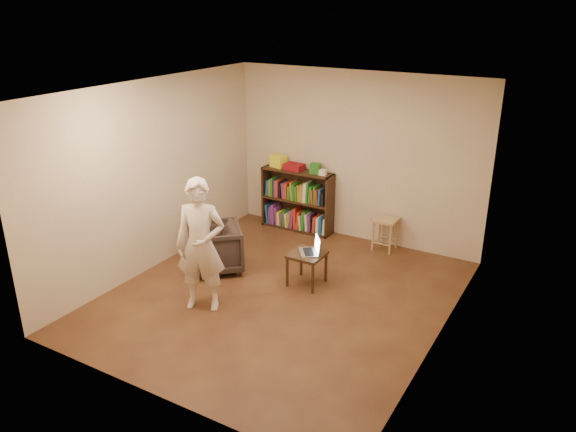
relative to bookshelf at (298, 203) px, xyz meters
The scene contains 15 objects.
floor 2.33m from the bookshelf, 66.30° to the right, with size 4.50×4.50×0.00m, color #432115.
ceiling 3.15m from the bookshelf, 66.30° to the right, with size 4.50×4.50×0.00m, color silver.
wall_back 1.27m from the bookshelf, ahead, with size 4.00×4.00×0.00m, color #C3A993.
wall_left 2.51m from the bookshelf, 117.30° to the right, with size 4.50×4.50×0.00m, color #C3A993.
wall_right 3.69m from the bookshelf, 35.65° to the right, with size 4.50×4.50×0.00m, color #C3A993.
bookshelf is the anchor object (origin of this frame).
box_yellow 0.75m from the bookshelf, behind, with size 0.24×0.17×0.20m, color yellow.
red_cloth 0.61m from the bookshelf, behind, with size 0.30×0.22×0.10m, color maroon.
box_green 0.71m from the bookshelf, ahead, with size 0.15×0.15×0.15m, color #26721E.
box_white 0.76m from the bookshelf, ahead, with size 0.10×0.10×0.08m, color white.
stool 1.54m from the bookshelf, ahead, with size 0.35×0.35×0.50m.
armchair 1.91m from the bookshelf, 97.82° to the right, with size 0.70×0.72×0.66m, color #322821.
side_table 1.94m from the bookshelf, 57.29° to the right, with size 0.44×0.44×0.45m.
laptop 1.93m from the bookshelf, 55.22° to the right, with size 0.38×0.39×0.23m.
person 2.82m from the bookshelf, 85.23° to the right, with size 0.60×0.39×1.64m, color beige.
Camera 1 is at (3.25, -5.42, 3.54)m, focal length 35.00 mm.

